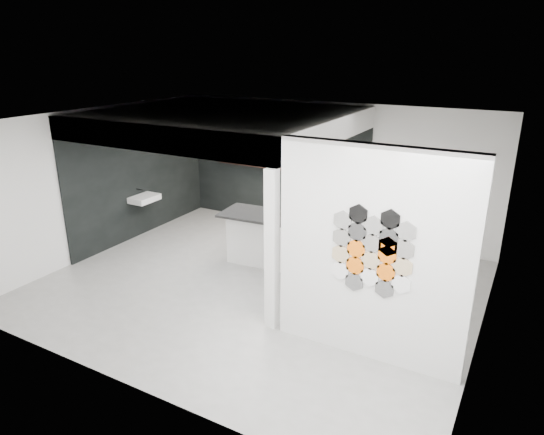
{
  "coord_description": "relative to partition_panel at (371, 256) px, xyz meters",
  "views": [
    {
      "loc": [
        3.82,
        -6.39,
        3.83
      ],
      "look_at": [
        0.1,
        0.3,
        1.15
      ],
      "focal_mm": 32.0,
      "sensor_mm": 36.0,
      "label": 1
    }
  ],
  "objects": [
    {
      "name": "kitchen_island",
      "position": [
        -2.43,
        1.89,
        -0.89
      ],
      "size": [
        1.93,
        0.98,
        1.5
      ],
      "rotation": [
        0.0,
        0.0,
        0.08
      ],
      "color": "silver",
      "rests_on": "floor"
    },
    {
      "name": "display_shelf",
      "position": [
        -3.43,
        3.87,
        -0.1
      ],
      "size": [
        3.0,
        0.15,
        0.04
      ],
      "primitive_type": "cube",
      "color": "black",
      "rests_on": "bay_clad_back"
    },
    {
      "name": "utensil_cup",
      "position": [
        -4.45,
        3.87,
        -0.03
      ],
      "size": [
        0.1,
        0.1,
        0.1
      ],
      "primitive_type": "cylinder",
      "rotation": [
        0.0,
        0.0,
        -0.25
      ],
      "color": "black",
      "rests_on": "display_shelf"
    },
    {
      "name": "bay_clad_back",
      "position": [
        -3.52,
        3.97,
        -0.22
      ],
      "size": [
        4.4,
        0.04,
        2.35
      ],
      "primitive_type": "cube",
      "color": "black",
      "rests_on": "floor"
    },
    {
      "name": "partition_panel",
      "position": [
        0.0,
        0.0,
        0.0
      ],
      "size": [
        2.45,
        0.15,
        2.8
      ],
      "primitive_type": "cube",
      "color": "silver",
      "rests_on": "floor"
    },
    {
      "name": "glass_vase",
      "position": [
        -2.08,
        3.87,
        -0.01
      ],
      "size": [
        0.13,
        0.13,
        0.14
      ],
      "primitive_type": "cylinder",
      "rotation": [
        0.0,
        0.0,
        0.32
      ],
      "color": "gray",
      "rests_on": "display_shelf"
    },
    {
      "name": "glass_bowl",
      "position": [
        -2.08,
        3.87,
        -0.04
      ],
      "size": [
        0.14,
        0.14,
        0.09
      ],
      "primitive_type": "cylinder",
      "rotation": [
        0.0,
        0.0,
        -0.08
      ],
      "color": "gray",
      "rests_on": "display_shelf"
    },
    {
      "name": "hex_tile_cluster",
      "position": [
        0.03,
        -0.09,
        0.1
      ],
      "size": [
        1.04,
        0.02,
        1.16
      ],
      "color": "white",
      "rests_on": "partition_panel"
    },
    {
      "name": "floor",
      "position": [
        -2.23,
        1.0,
        -1.4
      ],
      "size": [
        7.0,
        6.0,
        0.01
      ],
      "primitive_type": "cube",
      "color": "gray"
    },
    {
      "name": "bottle_dark",
      "position": [
        -3.55,
        3.87,
        -0.01
      ],
      "size": [
        0.07,
        0.07,
        0.14
      ],
      "primitive_type": "cylinder",
      "rotation": [
        0.0,
        0.0,
        -0.42
      ],
      "color": "black",
      "rests_on": "display_shelf"
    },
    {
      "name": "wall_basin",
      "position": [
        -5.46,
        1.8,
        -0.55
      ],
      "size": [
        0.4,
        0.6,
        0.12
      ],
      "primitive_type": "cube",
      "color": "silver",
      "rests_on": "bay_clad_left"
    },
    {
      "name": "bulkhead",
      "position": [
        -3.52,
        2.0,
        1.15
      ],
      "size": [
        4.4,
        4.0,
        0.4
      ],
      "primitive_type": "cube",
      "color": "silver",
      "rests_on": "corner_column"
    },
    {
      "name": "fascia_beam",
      "position": [
        -3.52,
        0.08,
        1.15
      ],
      "size": [
        4.4,
        0.16,
        0.4
      ],
      "primitive_type": "cube",
      "color": "silver",
      "rests_on": "corner_column"
    },
    {
      "name": "stockpot",
      "position": [
        -4.42,
        3.87,
        -0.0
      ],
      "size": [
        0.24,
        0.24,
        0.16
      ],
      "primitive_type": "cylinder",
      "rotation": [
        0.0,
        0.0,
        -0.25
      ],
      "color": "black",
      "rests_on": "display_shelf"
    },
    {
      "name": "bay_clad_left",
      "position": [
        -5.7,
        2.0,
        -0.22
      ],
      "size": [
        0.04,
        4.0,
        2.35
      ],
      "primitive_type": "cube",
      "color": "black",
      "rests_on": "floor"
    },
    {
      "name": "kettle",
      "position": [
        -2.62,
        3.87,
        0.01
      ],
      "size": [
        0.22,
        0.22,
        0.17
      ],
      "primitive_type": "ellipsoid",
      "rotation": [
        0.0,
        0.0,
        -0.1
      ],
      "color": "black",
      "rests_on": "display_shelf"
    },
    {
      "name": "corner_column",
      "position": [
        -1.41,
        0.0,
        -0.22
      ],
      "size": [
        0.16,
        0.16,
        2.35
      ],
      "primitive_type": "cube",
      "color": "silver",
      "rests_on": "floor"
    }
  ]
}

